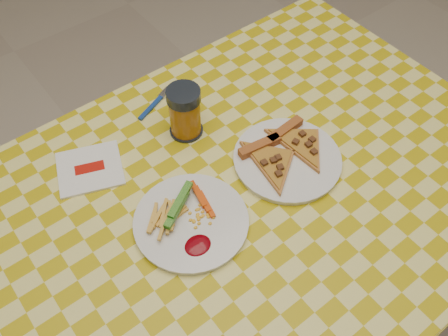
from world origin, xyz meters
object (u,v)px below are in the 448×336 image
at_px(plate_right, 287,160).
at_px(drink_glass, 185,112).
at_px(plate_left, 191,222).
at_px(table, 238,215).

xyz_separation_m(plate_right, drink_glass, (-0.12, 0.21, 0.06)).
height_order(plate_left, drink_glass, drink_glass).
distance_m(plate_right, drink_glass, 0.25).
height_order(table, drink_glass, drink_glass).
bearing_deg(plate_right, plate_left, -179.77).
height_order(plate_right, drink_glass, drink_glass).
xyz_separation_m(plate_left, drink_glass, (0.14, 0.21, 0.06)).
bearing_deg(table, plate_left, 177.51).
relative_size(table, drink_glass, 10.15).
bearing_deg(plate_right, table, -177.49).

